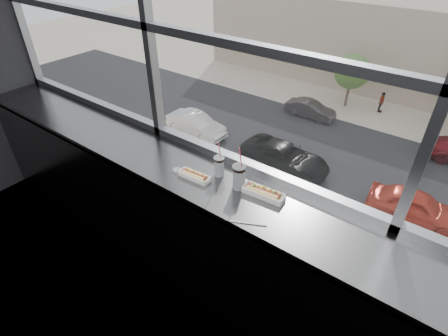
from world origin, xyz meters
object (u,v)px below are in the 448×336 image
Objects in this scene: loose_straw at (248,223)px; pedestrian_a at (382,100)px; soda_cup_left at (219,165)px; car_near_a at (196,121)px; car_far_a at (311,107)px; car_near_b at (285,154)px; hotdog_tray_right at (263,192)px; wrapper at (178,170)px; tree_left at (352,72)px; hotdog_tray_left at (195,175)px; car_near_c at (417,202)px; soda_cup_right at (239,176)px.

loose_straw is 0.11× the size of pedestrian_a.
car_near_a is at bearing 132.38° from soda_cup_left.
car_near_b reaches higher than car_far_a.
hotdog_tray_right is 1.29× the size of loose_straw.
car_far_a is at bearing 106.73° from hotdog_tray_right.
wrapper is 24.45m from car_near_a.
hotdog_tray_right is at bearing -74.61° from tree_left.
hotdog_tray_left is 0.12× the size of pedestrian_a.
hotdog_tray_right is at bearing -159.61° from car_far_a.
hotdog_tray_left is 28.20m from car_far_a.
hotdog_tray_right reaches higher than car_near_c.
loose_straw is 0.74m from wrapper.
hotdog_tray_right is at bearing 10.43° from hotdog_tray_left.
soda_cup_left is at bearing 46.14° from hotdog_tray_left.
car_near_a is at bearing -121.67° from tree_left.
hotdog_tray_right is (0.50, 0.13, 0.01)m from hotdog_tray_left.
tree_left is at bearing -30.62° from car_near_a.
tree_left is (-7.83, 28.50, -8.91)m from loose_straw.
hotdog_tray_right is 3.09× the size of wrapper.
tree_left is (1.62, 4.00, 2.21)m from car_far_a.
hotdog_tray_left is at bearing 3.88° from wrapper.
car_near_c reaches higher than car_near_b.
soda_cup_right is 3.52× the size of wrapper.
loose_straw is at bearing -46.23° from soda_cup_right.
hotdog_tray_left is at bearing -162.02° from soda_cup_right.
wrapper reaches higher than pedestrian_a.
hotdog_tray_right is at bearing 11.98° from wrapper.
car_near_c is 14.80m from tree_left.
car_near_a is at bearing 94.08° from car_near_b.
car_near_b is (1.93, -8.00, 0.20)m from car_far_a.
car_near_c is at bearing -156.01° from pedestrian_a.
car_far_a is at bearing 135.61° from pedestrian_a.
hotdog_tray_left is 1.06× the size of loose_straw.
hotdog_tray_right reaches higher than car_near_b.
soda_cup_left is 31.14m from pedestrian_a.
hotdog_tray_left reaches higher than car_near_a.
tree_left is at bearing 104.08° from wrapper.
tree_left is (-7.26, 28.33, -8.93)m from hotdog_tray_left.
soda_cup_left is at bearing -136.57° from car_near_a.
tree_left is at bearing -22.83° from car_far_a.
soda_cup_right is at bearing -160.01° from car_far_a.
car_far_a is (-9.38, 24.21, -11.15)m from hotdog_tray_right.
soda_cup_left is 24.54m from car_near_a.
hotdog_tray_right is 31.19m from pedestrian_a.
pedestrian_a is at bearing 98.96° from soda_cup_left.
loose_straw is at bearing 172.86° from car_near_c.
hotdog_tray_left is at bearing -170.12° from hotdog_tray_right.
car_near_b is 12.81m from pedestrian_a.
loose_straw is 0.04× the size of car_near_a.
soda_cup_left is 19.60m from car_near_c.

